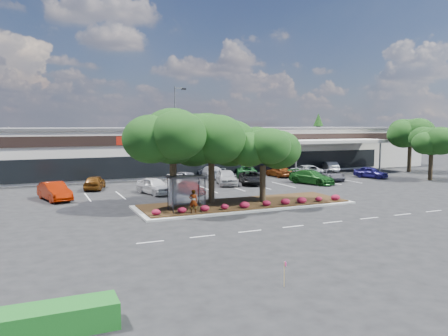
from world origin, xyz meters
name	(u,v)px	position (x,y,z in m)	size (l,w,h in m)	color
ground	(291,212)	(0.00, 0.00, 0.00)	(160.00, 160.00, 0.00)	black
retail_store	(167,149)	(0.06, 33.91, 3.15)	(80.40, 25.20, 6.25)	white
landscape_island	(245,204)	(-2.00, 4.00, 0.12)	(18.00, 6.00, 0.26)	#A9A9A4
lane_markings	(233,193)	(-0.14, 10.42, 0.01)	(33.12, 20.06, 0.01)	silver
shrub_row	(257,204)	(-2.00, 1.90, 0.51)	(17.00, 0.80, 0.50)	maroon
bus_shelter	(186,183)	(-7.50, 2.95, 2.31)	(2.75, 1.55, 2.59)	black
island_tree_west	(173,157)	(-8.00, 4.50, 4.21)	(7.20, 7.20, 7.89)	#123B14
island_tree_mid	(211,158)	(-4.50, 5.20, 3.92)	(6.60, 6.60, 7.32)	#123B14
island_tree_east	(263,163)	(-0.50, 3.70, 3.51)	(5.80, 5.80, 6.50)	#123B14
hedge_south_west	(38,322)	(-18.00, -13.50, 0.45)	(5.00, 1.30, 0.90)	#164B1A
tree_east_near	(431,153)	(26.00, 10.00, 3.25)	(5.60, 5.60, 6.51)	#123B14
tree_east_far	(410,145)	(31.00, 18.00, 3.81)	(6.40, 6.40, 7.62)	#123B14
conifer_north_east	(318,136)	(34.00, 44.00, 4.50)	(3.96, 3.96, 9.00)	#123B14
person_waiting	(193,201)	(-7.34, 1.70, 1.12)	(0.63, 0.41, 1.71)	#594C47
light_pole	(176,144)	(-4.43, 15.08, 4.69)	(1.39, 0.85, 10.54)	#A9A9A4
survey_stake	(285,271)	(-8.59, -13.00, 0.68)	(0.08, 0.14, 1.05)	tan
car_0	(54,191)	(-16.36, 12.99, 0.81)	(1.71, 4.90, 1.62)	#8F1801
car_1	(154,186)	(-7.35, 12.92, 0.80)	(1.89, 4.69, 1.60)	silver
car_2	(190,187)	(-4.20, 11.51, 0.66)	(1.57, 3.90, 1.33)	maroon
car_3	(175,183)	(-4.74, 14.70, 0.71)	(2.00, 4.92, 1.43)	#BDBDBD
car_4	(227,177)	(1.65, 15.97, 0.86)	(2.02, 5.02, 1.71)	#BDBDBD
car_5	(251,178)	(4.39, 15.33, 0.72)	(2.38, 5.17, 1.44)	black
car_6	(312,177)	(10.80, 12.82, 0.79)	(2.20, 5.41, 1.57)	#185018
car_7	(330,175)	(14.73, 14.59, 0.66)	(2.21, 4.79, 1.33)	slate
car_8	(371,172)	(20.88, 14.51, 0.71)	(1.69, 4.19, 1.43)	navy
car_9	(95,182)	(-12.25, 18.29, 0.73)	(1.72, 4.29, 1.46)	#62360E
car_12	(183,177)	(-2.57, 18.61, 0.75)	(1.77, 4.39, 1.50)	slate
car_13	(211,172)	(2.22, 22.16, 0.77)	(2.17, 5.34, 1.55)	#B1B5BD
car_14	(246,171)	(7.00, 21.76, 0.75)	(2.47, 5.36, 1.49)	#195724
car_15	(279,171)	(10.85, 20.15, 0.72)	(1.71, 4.24, 1.45)	#692D0E
car_16	(306,171)	(13.59, 18.05, 0.81)	(2.70, 5.86, 1.63)	#ABB2B7
car_17	(330,167)	(20.70, 22.47, 0.72)	(1.53, 4.40, 1.45)	silver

